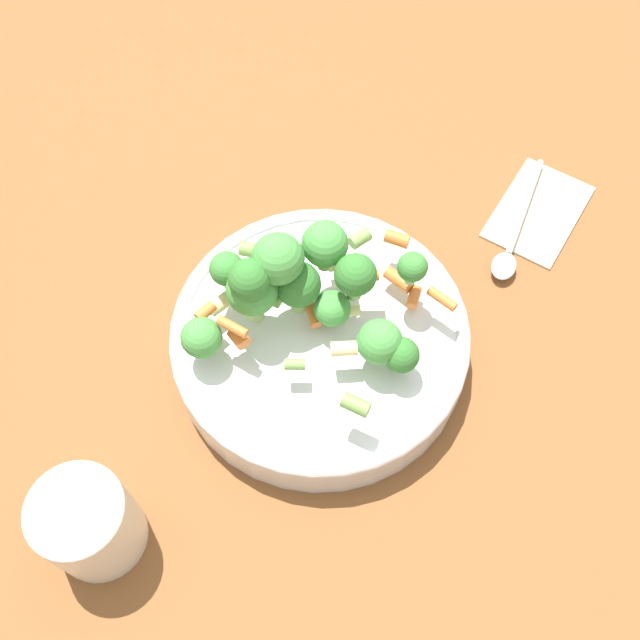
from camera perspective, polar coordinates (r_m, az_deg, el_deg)
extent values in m
plane|color=brown|center=(0.76, 0.00, -2.48)|extent=(3.00, 3.00, 0.00)
cylinder|color=silver|center=(0.74, 0.00, -1.71)|extent=(0.29, 0.29, 0.05)
torus|color=silver|center=(0.72, 0.00, -0.88)|extent=(0.29, 0.29, 0.01)
cylinder|color=#8CB766|center=(0.69, 6.05, -3.41)|extent=(0.01, 0.01, 0.01)
sphere|color=#33722D|center=(0.67, 6.21, -2.67)|extent=(0.03, 0.03, 0.03)
cylinder|color=#8CB766|center=(0.71, 0.37, 4.59)|extent=(0.02, 0.02, 0.02)
sphere|color=#479342|center=(0.68, 0.38, 5.81)|extent=(0.04, 0.04, 0.04)
cylinder|color=#8CB766|center=(0.70, 6.90, 3.23)|extent=(0.01, 0.01, 0.01)
sphere|color=#3D8438|center=(0.69, 7.06, 4.03)|extent=(0.03, 0.03, 0.03)
cylinder|color=#8CB766|center=(0.69, -3.09, 3.27)|extent=(0.02, 0.02, 0.02)
sphere|color=#479342|center=(0.66, -3.22, 4.68)|extent=(0.05, 0.05, 0.05)
cylinder|color=#8CB766|center=(0.69, 2.63, 2.31)|extent=(0.01, 0.01, 0.02)
sphere|color=#33722D|center=(0.67, 2.72, 3.46)|extent=(0.04, 0.04, 0.04)
cylinder|color=#8CB766|center=(0.71, -6.91, 2.91)|extent=(0.01, 0.01, 0.02)
sphere|color=#3D8438|center=(0.69, -7.11, 3.89)|extent=(0.03, 0.03, 0.03)
cylinder|color=#8CB766|center=(0.71, -1.64, 1.47)|extent=(0.02, 0.02, 0.02)
sphere|color=#33722D|center=(0.68, -1.71, 2.72)|extent=(0.04, 0.04, 0.04)
cylinder|color=#8CB766|center=(0.70, -4.98, 0.90)|extent=(0.02, 0.02, 0.03)
sphere|color=#479342|center=(0.68, -5.20, 2.29)|extent=(0.05, 0.05, 0.05)
cylinder|color=#8CB766|center=(0.70, -8.76, -2.19)|extent=(0.01, 0.01, 0.01)
sphere|color=#479342|center=(0.68, -9.02, -1.34)|extent=(0.04, 0.04, 0.04)
cylinder|color=#8CB766|center=(0.68, -5.21, 1.90)|extent=(0.01, 0.01, 0.02)
sphere|color=#33722D|center=(0.66, -5.39, 3.09)|extent=(0.04, 0.04, 0.04)
cylinder|color=#8CB766|center=(0.69, 4.43, -2.58)|extent=(0.01, 0.01, 0.01)
sphere|color=#479342|center=(0.67, 4.57, -1.67)|extent=(0.04, 0.04, 0.04)
cylinder|color=#8CB766|center=(0.71, 1.02, -0.07)|extent=(0.01, 0.01, 0.01)
sphere|color=#479342|center=(0.69, 1.05, 0.73)|extent=(0.03, 0.03, 0.03)
cylinder|color=orange|center=(0.70, 9.30, 1.61)|extent=(0.02, 0.03, 0.01)
cylinder|color=beige|center=(0.67, 1.88, -2.18)|extent=(0.03, 0.02, 0.01)
cylinder|color=beige|center=(0.73, 1.70, 4.19)|extent=(0.03, 0.02, 0.01)
cylinder|color=#729E4C|center=(0.73, 3.06, 6.21)|extent=(0.02, 0.02, 0.01)
cylinder|color=#729E4C|center=(0.64, 2.74, -6.47)|extent=(0.02, 0.03, 0.01)
cylinder|color=beige|center=(0.71, -5.11, 4.09)|extent=(0.02, 0.02, 0.01)
cylinder|color=orange|center=(0.73, 5.89, 6.18)|extent=(0.02, 0.03, 0.01)
cylinder|color=orange|center=(0.72, 7.17, 1.74)|extent=(0.02, 0.02, 0.01)
cylinder|color=orange|center=(0.69, -8.73, 0.64)|extent=(0.02, 0.02, 0.01)
cylinder|color=#729E4C|center=(0.67, -1.93, -3.40)|extent=(0.02, 0.02, 0.01)
cylinder|color=#729E4C|center=(0.74, -5.24, 5.33)|extent=(0.03, 0.03, 0.01)
cylinder|color=orange|center=(0.69, 3.54, 3.42)|extent=(0.03, 0.02, 0.01)
cylinder|color=orange|center=(0.73, 5.82, 3.30)|extent=(0.02, 0.03, 0.01)
cylinder|color=orange|center=(0.68, -6.18, -1.32)|extent=(0.02, 0.02, 0.01)
cylinder|color=orange|center=(0.67, -6.69, -0.53)|extent=(0.02, 0.03, 0.01)
cylinder|color=#729E4C|center=(0.69, -3.81, 1.75)|extent=(0.02, 0.03, 0.01)
cylinder|color=#729E4C|center=(0.71, -2.12, 3.19)|extent=(0.03, 0.03, 0.01)
cylinder|color=beige|center=(0.71, -7.54, 1.30)|extent=(0.03, 0.02, 0.01)
cylinder|color=beige|center=(0.70, 1.99, 0.66)|extent=(0.03, 0.02, 0.01)
cylinder|color=orange|center=(0.71, -0.62, 0.44)|extent=(0.02, 0.03, 0.01)
cylinder|color=silver|center=(0.68, -17.17, -14.62)|extent=(0.08, 0.08, 0.09)
torus|color=silver|center=(0.64, -18.26, -13.58)|extent=(0.08, 0.08, 0.01)
cube|color=beige|center=(0.88, 16.31, 7.98)|extent=(0.15, 0.13, 0.01)
cylinder|color=silver|center=(0.87, 15.36, 8.40)|extent=(0.11, 0.09, 0.01)
ellipsoid|color=silver|center=(0.82, 13.83, 4.01)|extent=(0.04, 0.04, 0.01)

